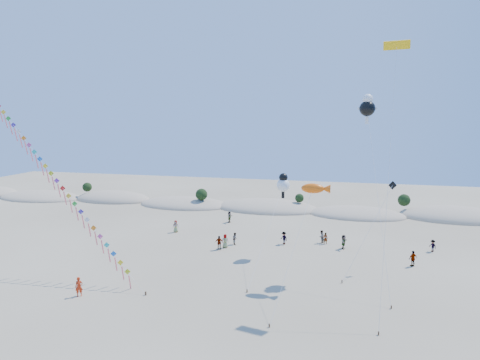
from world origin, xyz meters
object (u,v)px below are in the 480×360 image
(fish_kite, at_px, (316,189))
(flyer_foreground, at_px, (79,287))
(parafoil_kite, at_px, (396,50))
(kite_train, at_px, (55,179))

(fish_kite, distance_m, flyer_foreground, 24.58)
(flyer_foreground, bearing_deg, parafoil_kite, -10.07)
(fish_kite, distance_m, parafoil_kite, 14.73)
(kite_train, bearing_deg, flyer_foreground, -42.27)
(parafoil_kite, height_order, flyer_foreground, parafoil_kite)
(parafoil_kite, xyz_separation_m, flyer_foreground, (-28.14, -8.76, -21.82))
(kite_train, relative_size, flyer_foreground, 12.65)
(kite_train, distance_m, parafoil_kite, 36.90)
(parafoil_kite, bearing_deg, fish_kite, -178.28)
(kite_train, distance_m, fish_kite, 27.86)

